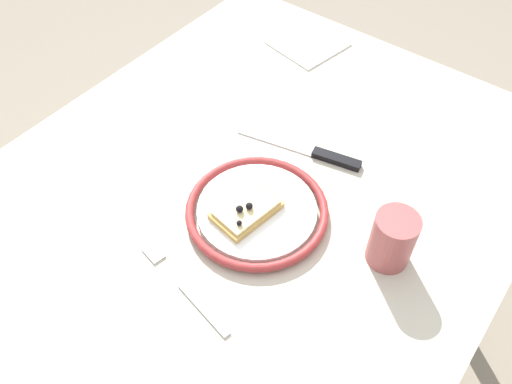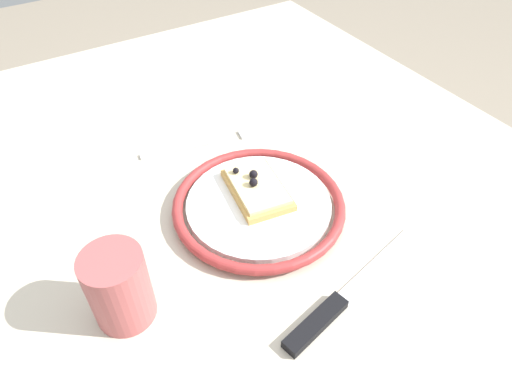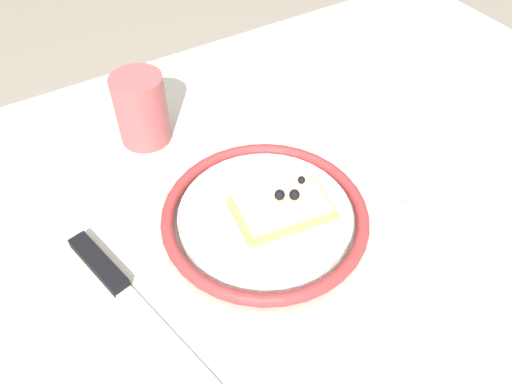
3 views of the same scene
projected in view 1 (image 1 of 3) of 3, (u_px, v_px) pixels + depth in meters
ground_plane at (240, 370)px, 1.43m from camera, size 6.00×6.00×0.00m
dining_table at (232, 239)px, 0.94m from camera, size 1.17×0.85×0.72m
plate at (257, 211)px, 0.86m from camera, size 0.24×0.24×0.02m
pizza_slice_near at (247, 209)px, 0.84m from camera, size 0.12×0.08×0.03m
knife at (319, 154)px, 0.95m from camera, size 0.07×0.24×0.01m
fork at (184, 287)px, 0.78m from camera, size 0.06×0.20×0.00m
cup at (392, 239)px, 0.78m from camera, size 0.07×0.07×0.10m
napkin at (308, 44)px, 1.17m from camera, size 0.16×0.16×0.00m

